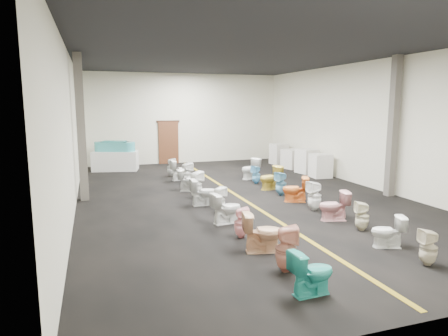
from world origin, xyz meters
The scene contains 38 objects.
floor centered at (0.00, 0.00, 0.00)m, with size 16.00×16.00×0.00m, color black.
ceiling centered at (0.00, 0.00, 4.50)m, with size 16.00×16.00×0.00m, color black.
wall_back centered at (0.00, 8.00, 2.25)m, with size 10.00×10.00×0.00m, color beige.
wall_left centered at (-5.00, 0.00, 2.25)m, with size 16.00×16.00×0.00m, color beige.
wall_right centered at (5.00, 0.00, 2.25)m, with size 16.00×16.00×0.00m, color beige.
aisle_stripe centered at (0.00, 0.00, 0.00)m, with size 0.12×15.60×0.01m, color olive.
back_door centered at (-0.80, 7.94, 1.05)m, with size 1.00×0.10×2.10m, color #562D19.
door_frame centered at (-0.80, 7.95, 2.12)m, with size 1.15×0.08×0.10m, color #331C11.
column_left centered at (-4.75, 1.00, 2.25)m, with size 0.25×0.25×4.50m, color #59544C.
column_right centered at (4.75, -1.50, 2.25)m, with size 0.25×0.25×4.50m, color #59544C.
display_table centered at (-3.50, 6.57, 0.44)m, with size 1.97×0.98×0.88m, color silver.
bathtub centered at (-3.50, 6.57, 1.07)m, with size 1.76×1.14×0.55m.
appliance_crate_a centered at (4.40, 2.12, 0.48)m, with size 0.75×0.75×0.96m, color silver.
appliance_crate_b centered at (4.40, 3.24, 0.52)m, with size 0.76×0.76×1.04m, color silver.
appliance_crate_c centered at (4.40, 4.57, 0.45)m, with size 0.79×0.79×0.89m, color silver.
appliance_crate_d centered at (4.40, 6.00, 0.51)m, with size 0.72×0.72×1.02m, color silver.
toilet_left_0 centered at (-1.26, -6.79, 0.37)m, with size 0.41×0.72×0.73m, color teal.
toilet_left_1 centered at (-1.25, -5.88, 0.43)m, with size 0.38×0.39×0.85m, color tan.
toilet_left_2 centered at (-1.25, -4.84, 0.41)m, with size 0.46×0.80×0.82m, color #E5AE82.
toilet_left_3 centered at (-1.36, -3.90, 0.35)m, with size 0.32×0.32×0.70m, color #F4A8AB.
toilet_left_4 centered at (-1.32, -2.74, 0.39)m, with size 0.44×0.77×0.78m, color white.
toilet_left_5 centered at (-1.18, -1.73, 0.36)m, with size 0.33×0.33×0.73m, color white.
toilet_left_6 centered at (-1.38, -0.80, 0.40)m, with size 0.44×0.78×0.79m, color silver.
toilet_left_7 centered at (-1.35, 0.21, 0.43)m, with size 0.39×0.40×0.86m, color white.
toilet_left_8 centered at (-1.33, 1.25, 0.38)m, with size 0.42×0.74×0.75m, color silver.
toilet_left_9 centered at (-1.18, 2.27, 0.42)m, with size 0.38×0.39×0.85m, color silver.
toilet_left_10 centered at (-1.19, 3.30, 0.41)m, with size 0.45×0.79×0.81m, color white.
toilet_left_11 centered at (-1.38, 4.28, 0.37)m, with size 0.34×0.34×0.75m, color silver.
toilet_right_0 centered at (1.39, -6.46, 0.35)m, with size 0.31×0.32×0.70m, color beige.
toilet_right_1 centered at (1.34, -5.43, 0.34)m, with size 0.38×0.67×0.68m, color white.
toilet_right_2 centered at (1.55, -4.32, 0.35)m, with size 0.32×0.33×0.71m, color beige.
toilet_right_3 centered at (1.39, -3.38, 0.39)m, with size 0.43×0.76×0.77m, color pink.
toilet_right_4 centered at (1.45, -2.35, 0.42)m, with size 0.38×0.39×0.84m, color white.
toilet_right_5 centered at (1.40, -1.30, 0.40)m, with size 0.44×0.77×0.79m, color orange.
toilet_right_6 centered at (1.39, -0.35, 0.39)m, with size 0.36×0.36×0.79m, color #6AABCA.
toilet_right_7 centered at (1.45, 0.60, 0.41)m, with size 0.46×0.81×0.83m, color gold.
toilet_right_8 centered at (1.36, 1.70, 0.35)m, with size 0.31×0.32×0.70m, color #6CBBE4.
toilet_right_9 centered at (1.53, 2.69, 0.41)m, with size 0.46×0.81×0.82m, color white.
Camera 1 is at (-4.43, -11.98, 2.98)m, focal length 32.00 mm.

